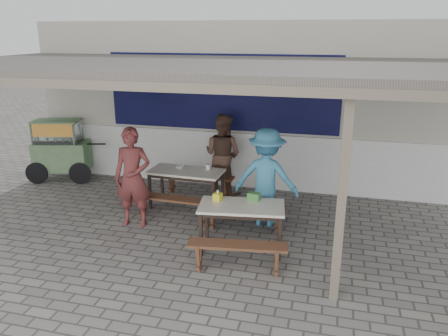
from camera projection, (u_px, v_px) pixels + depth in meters
ground at (185, 245)px, 7.03m from camera, size 60.00×60.00×0.00m
back_wall at (236, 104)px, 9.82m from camera, size 9.00×1.28×3.50m
warung_roof at (200, 68)px, 7.04m from camera, size 9.00×4.21×2.81m
table_left at (186, 174)px, 8.34m from camera, size 1.43×0.73×0.75m
bench_left_street at (173, 203)px, 7.82m from camera, size 1.51×0.34×0.45m
bench_left_wall at (198, 180)px, 9.06m from camera, size 1.51×0.34×0.45m
table_right at (242, 210)px, 6.68m from camera, size 1.38×0.86×0.75m
bench_right_street at (237, 251)px, 6.13m from camera, size 1.43×0.47×0.45m
bench_right_wall at (244, 212)px, 7.44m from camera, size 1.43×0.47×0.45m
vendor_cart at (61, 148)px, 9.92m from camera, size 1.65×0.97×1.39m
patron_street_side at (133, 177)px, 7.52m from camera, size 0.69×0.51×1.75m
patron_wall_side at (223, 155)px, 9.00m from camera, size 0.99×0.87×1.71m
patron_right_table at (266, 177)px, 7.56m from camera, size 1.14×0.68×1.73m
tissue_box at (218, 197)px, 6.84m from camera, size 0.14×0.14×0.12m
donation_box at (254, 196)px, 6.84m from camera, size 0.20×0.15×0.12m
condiment_jar at (208, 167)px, 8.38m from camera, size 0.09×0.09×0.10m
condiment_bowl at (180, 166)px, 8.49m from camera, size 0.20×0.20×0.05m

